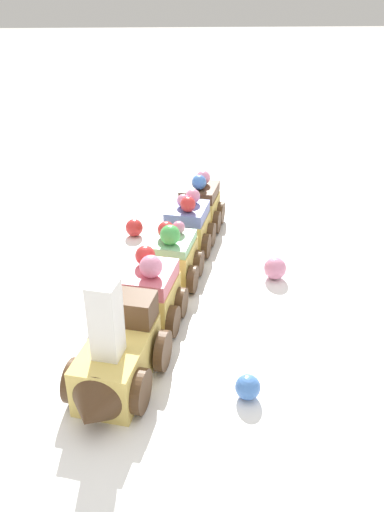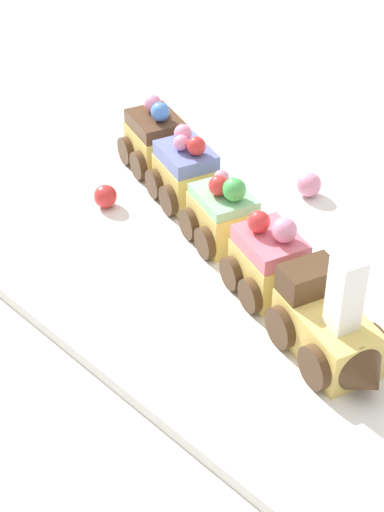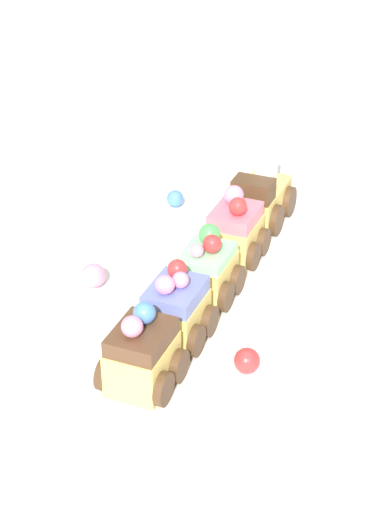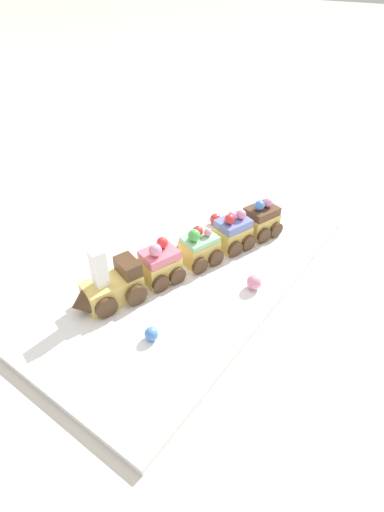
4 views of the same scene
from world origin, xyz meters
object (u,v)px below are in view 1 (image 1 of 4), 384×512
(cake_car_chocolate, at_px, (200,206))
(gumball_blue, at_px, (248,387))
(cake_car_strawberry, at_px, (150,296))
(gumball_pink, at_px, (275,268))
(cake_train_locomotive, at_px, (115,360))
(gumball_red, at_px, (134,228))
(cake_car_mint, at_px, (171,258))
(cake_car_blueberry, at_px, (188,228))

(cake_car_chocolate, xyz_separation_m, gumball_blue, (0.34, 0.00, -0.02))
(cake_car_strawberry, distance_m, gumball_pink, 0.16)
(cake_train_locomotive, xyz_separation_m, cake_car_chocolate, (-0.32, 0.10, 0.00))
(gumball_red, bearing_deg, cake_car_mint, 19.99)
(cake_car_strawberry, distance_m, cake_car_blueberry, 0.16)
(cake_car_chocolate, relative_size, gumball_blue, 3.87)
(cake_car_mint, distance_m, gumball_red, 0.13)
(cake_train_locomotive, height_order, cake_car_strawberry, cake_train_locomotive)
(cake_car_blueberry, bearing_deg, gumball_red, -106.23)
(cake_car_strawberry, bearing_deg, cake_car_chocolate, 179.98)
(cake_car_blueberry, relative_size, gumball_red, 3.40)
(gumball_blue, bearing_deg, cake_train_locomotive, -101.12)
(cake_train_locomotive, height_order, gumball_blue, cake_train_locomotive)
(cake_car_strawberry, xyz_separation_m, gumball_red, (-0.20, -0.02, -0.02))
(gumball_pink, distance_m, gumball_red, 0.21)
(cake_train_locomotive, distance_m, cake_car_strawberry, 0.10)
(gumball_red, bearing_deg, gumball_pink, 51.54)
(cake_car_mint, relative_size, gumball_pink, 3.13)
(cake_car_blueberry, height_order, cake_car_chocolate, cake_car_chocolate)
(cake_car_strawberry, distance_m, gumball_red, 0.20)
(cake_car_strawberry, distance_m, cake_car_chocolate, 0.24)
(cake_car_chocolate, distance_m, gumball_red, 0.09)
(cake_train_locomotive, relative_size, gumball_red, 5.22)
(gumball_red, bearing_deg, cake_train_locomotive, -2.06)
(gumball_pink, height_order, gumball_red, gumball_pink)
(gumball_pink, distance_m, gumball_blue, 0.20)
(cake_train_locomotive, bearing_deg, gumball_pink, 151.38)
(cake_car_strawberry, relative_size, cake_car_mint, 1.00)
(cake_car_mint, xyz_separation_m, gumball_red, (-0.12, -0.04, -0.02))
(cake_car_blueberry, xyz_separation_m, gumball_pink, (0.08, 0.09, -0.02))
(gumball_pink, bearing_deg, cake_car_mint, -93.48)
(cake_car_chocolate, height_order, gumball_pink, cake_car_chocolate)
(cake_car_strawberry, distance_m, cake_car_mint, 0.08)
(cake_car_chocolate, height_order, gumball_red, cake_car_chocolate)
(cake_car_chocolate, distance_m, gumball_blue, 0.34)
(cake_car_chocolate, relative_size, gumball_pink, 3.13)
(cake_car_mint, bearing_deg, gumball_blue, 32.44)
(gumball_blue, distance_m, gumball_red, 0.33)
(gumball_blue, bearing_deg, gumball_pink, 160.30)
(cake_car_mint, relative_size, gumball_red, 3.40)
(cake_car_mint, distance_m, cake_car_blueberry, 0.08)
(cake_car_mint, xyz_separation_m, gumball_pink, (0.01, 0.12, -0.02))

